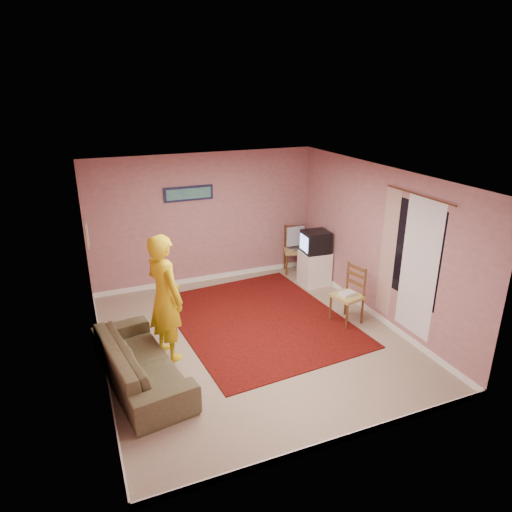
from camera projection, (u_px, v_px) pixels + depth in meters
name	position (u px, v px, depth m)	size (l,w,h in m)	color
ground	(252.00, 338.00, 7.27)	(5.00, 5.00, 0.00)	tan
wall_back	(205.00, 219.00, 8.97)	(4.50, 0.02, 2.60)	tan
wall_front	(343.00, 345.00, 4.64)	(4.50, 0.02, 2.60)	tan
wall_left	(94.00, 286.00, 6.01)	(0.02, 5.00, 2.60)	tan
wall_right	(377.00, 243.00, 7.61)	(0.02, 5.00, 2.60)	tan
ceiling	(251.00, 175.00, 6.35)	(4.50, 5.00, 0.02)	silver
baseboard_back	(207.00, 278.00, 9.40)	(4.50, 0.02, 0.10)	white
baseboard_front	(335.00, 441.00, 5.09)	(4.50, 0.02, 0.10)	white
baseboard_left	(105.00, 366.00, 6.45)	(0.02, 5.00, 0.10)	white
baseboard_right	(370.00, 310.00, 8.05)	(0.02, 5.00, 0.10)	white
window	(414.00, 252.00, 6.77)	(0.01, 1.10, 1.50)	black
curtain_sheer	(419.00, 268.00, 6.71)	(0.01, 0.75, 2.10)	white
curtain_floral	(388.00, 253.00, 7.31)	(0.01, 0.35, 2.10)	beige
curtain_rod	(419.00, 195.00, 6.45)	(0.02, 0.02, 1.40)	brown
picture_back	(189.00, 194.00, 8.64)	(0.95, 0.04, 0.28)	#131636
picture_left	(87.00, 233.00, 7.32)	(0.04, 0.38, 0.42)	tan
area_rug	(259.00, 320.00, 7.82)	(2.65, 3.32, 0.02)	black
tv_cabinet	(314.00, 268.00, 9.13)	(0.54, 0.49, 0.68)	white
crt_tv	(315.00, 242.00, 8.93)	(0.53, 0.48, 0.43)	black
chair_a	(295.00, 245.00, 9.62)	(0.57, 0.56, 0.54)	tan
dvd_player	(295.00, 248.00, 9.65)	(0.31, 0.22, 0.05)	silver
blue_throw	(295.00, 236.00, 9.55)	(0.39, 0.05, 0.41)	#8DB6E6
chair_b	(348.00, 289.00, 7.55)	(0.51, 0.53, 0.54)	tan
game_console	(347.00, 293.00, 7.58)	(0.24, 0.17, 0.05)	silver
sofa	(141.00, 362.00, 6.11)	(2.10, 0.82, 0.61)	brown
person	(165.00, 297.00, 6.50)	(0.69, 0.45, 1.89)	yellow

